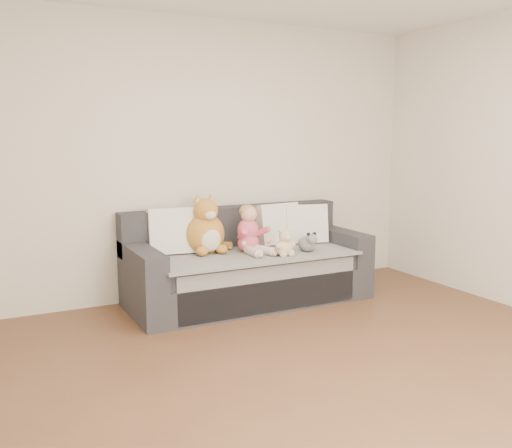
# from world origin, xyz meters

# --- Properties ---
(room_shell) EXTENTS (5.00, 5.00, 5.00)m
(room_shell) POSITION_xyz_m (0.00, 0.42, 1.30)
(room_shell) COLOR brown
(room_shell) RESTS_ON ground
(sofa) EXTENTS (2.20, 0.94, 0.85)m
(sofa) POSITION_xyz_m (0.21, 2.06, 0.31)
(sofa) COLOR #28282D
(sofa) RESTS_ON ground
(cushion_left) EXTENTS (0.47, 0.26, 0.43)m
(cushion_left) POSITION_xyz_m (-0.43, 2.25, 0.68)
(cushion_left) COLOR silver
(cushion_left) RESTS_ON sofa
(cushion_right_back) EXTENTS (0.45, 0.23, 0.41)m
(cushion_right_back) POSITION_xyz_m (0.63, 2.22, 0.67)
(cushion_right_back) COLOR silver
(cushion_right_back) RESTS_ON sofa
(cushion_right_front) EXTENTS (0.45, 0.29, 0.39)m
(cushion_right_front) POSITION_xyz_m (0.90, 2.14, 0.66)
(cushion_right_front) COLOR silver
(cushion_right_front) RESTS_ON sofa
(toddler) EXTENTS (0.31, 0.45, 0.44)m
(toddler) POSITION_xyz_m (0.21, 1.99, 0.66)
(toddler) COLOR #CC5048
(toddler) RESTS_ON sofa
(plush_cat) EXTENTS (0.45, 0.39, 0.56)m
(plush_cat) POSITION_xyz_m (-0.16, 2.16, 0.68)
(plush_cat) COLOR #A56B24
(plush_cat) RESTS_ON sofa
(teddy_bear) EXTENTS (0.20, 0.15, 0.25)m
(teddy_bear) POSITION_xyz_m (0.41, 1.70, 0.57)
(teddy_bear) COLOR tan
(teddy_bear) RESTS_ON sofa
(plush_cow) EXTENTS (0.16, 0.24, 0.19)m
(plush_cow) POSITION_xyz_m (0.69, 1.77, 0.55)
(plush_cow) COLOR white
(plush_cow) RESTS_ON sofa
(sippy_cup) EXTENTS (0.11, 0.08, 0.12)m
(sippy_cup) POSITION_xyz_m (0.39, 1.78, 0.53)
(sippy_cup) COLOR #5C3EAA
(sippy_cup) RESTS_ON sofa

